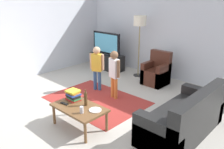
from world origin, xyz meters
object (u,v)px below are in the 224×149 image
at_px(tv, 106,44).
at_px(book_stack, 73,95).
at_px(couch, 186,120).
at_px(bottle, 86,99).
at_px(tv_stand, 107,62).
at_px(tv_remote, 64,104).
at_px(plate, 95,110).
at_px(child_near_tv, 97,64).
at_px(soda_can, 82,110).
at_px(coffee_table, 79,109).
at_px(armchair, 157,73).
at_px(child_center, 114,70).
at_px(floor_lamp, 140,24).

xyz_separation_m(tv, book_stack, (1.85, -2.79, -0.33)).
xyz_separation_m(couch, bottle, (-1.49, -0.99, 0.26)).
height_order(tv_stand, tv_remote, tv_stand).
distance_m(tv_remote, plate, 0.64).
height_order(tv, bottle, tv).
distance_m(child_near_tv, bottle, 1.75).
bearing_deg(couch, soda_can, -136.86).
bearing_deg(child_near_tv, book_stack, -60.36).
bearing_deg(coffee_table, couch, 35.93).
relative_size(tv, soda_can, 9.17).
height_order(child_near_tv, coffee_table, child_near_tv).
bearing_deg(armchair, plate, -79.35).
relative_size(couch, child_center, 1.57).
xyz_separation_m(armchair, bottle, (0.25, -2.76, 0.25)).
bearing_deg(armchair, bottle, -84.78).
bearing_deg(soda_can, child_near_tv, 129.20).
distance_m(coffee_table, tv_remote, 0.31).
relative_size(floor_lamp, child_near_tv, 1.57).
height_order(bottle, soda_can, bottle).
bearing_deg(tv, child_near_tv, -53.00).
bearing_deg(coffee_table, tv_remote, -156.80).
distance_m(tv_stand, floor_lamp, 1.76).
relative_size(couch, book_stack, 6.11).
height_order(tv_stand, book_stack, book_stack).
xyz_separation_m(tv_stand, child_near_tv, (1.08, -1.46, 0.44)).
relative_size(book_stack, soda_can, 2.45).
xyz_separation_m(child_near_tv, soda_can, (1.29, -1.58, -0.20)).
bearing_deg(plate, child_center, 119.78).
height_order(couch, book_stack, couch).
height_order(coffee_table, tv_remote, tv_remote).
bearing_deg(child_near_tv, soda_can, -50.80).
xyz_separation_m(tv_stand, child_center, (1.73, -1.53, 0.44)).
relative_size(child_center, soda_can, 9.53).
relative_size(coffee_table, soda_can, 8.33).
relative_size(tv_stand, book_stack, 4.08).
xyz_separation_m(tv_remote, soda_can, (0.50, 0.00, 0.05)).
relative_size(tv, bottle, 3.57).
relative_size(couch, tv_remote, 10.59).
bearing_deg(child_near_tv, couch, -7.61).
xyz_separation_m(coffee_table, soda_can, (0.22, -0.12, 0.11)).
distance_m(floor_lamp, bottle, 3.28).
distance_m(book_stack, tv_remote, 0.24).
xyz_separation_m(soda_can, plate, (0.10, 0.22, -0.05)).
relative_size(child_center, book_stack, 3.88).
distance_m(armchair, floor_lamp, 1.48).
xyz_separation_m(couch, armchair, (-1.74, 1.77, 0.01)).
height_order(armchair, tv_remote, armchair).
height_order(couch, plate, couch).
bearing_deg(child_near_tv, floor_lamp, 86.76).
height_order(tv, book_stack, tv).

